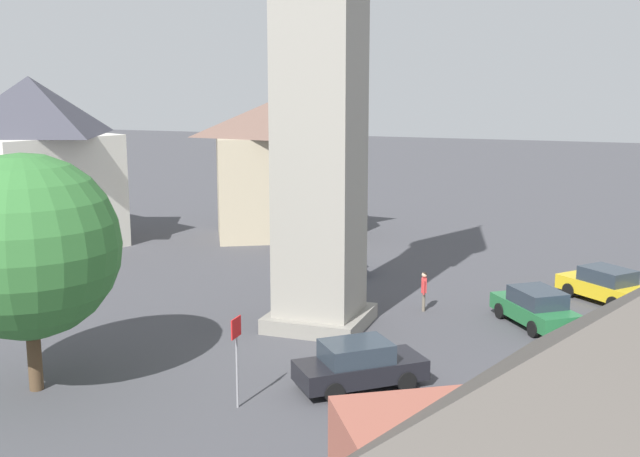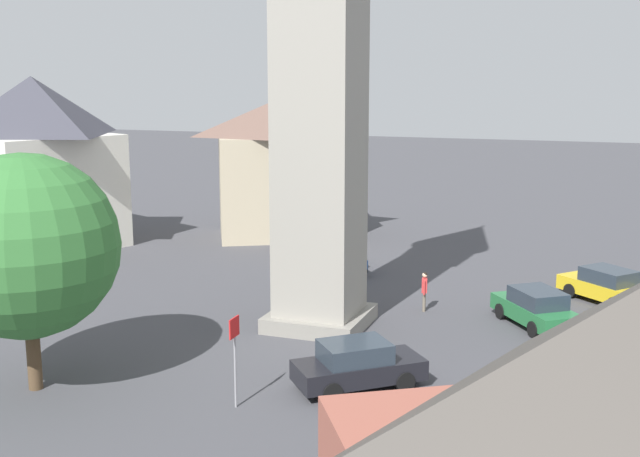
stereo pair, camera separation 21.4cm
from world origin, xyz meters
The scene contains 11 objects.
ground_plane centered at (0.00, 0.00, 0.00)m, with size 200.00×200.00×0.00m, color #424247.
car_blue_kerb centered at (-2.85, 8.07, 0.76)m, with size 4.32×3.82×1.53m.
car_silver_kerb centered at (5.52, 3.30, 0.76)m, with size 3.97×4.23×1.53m.
car_red_corner centered at (-7.42, 10.68, 0.76)m, with size 3.97×4.23×1.53m.
car_white_side centered at (-8.91, -2.27, 0.76)m, with size 4.30×3.85×1.53m.
pedestrian centered at (-3.37, 3.47, 1.01)m, with size 0.55×0.28×1.69m.
tree centered at (9.12, -6.29, 4.64)m, with size 5.75×5.75×7.52m.
building_shop_left centered at (-8.48, -20.55, 5.02)m, with size 10.26×10.57×9.83m.
building_terrace_right centered at (-15.82, -8.48, 4.32)m, with size 8.22×9.16×8.48m.
lamp_post centered at (-4.42, -3.35, 3.77)m, with size 0.36×0.36×5.74m.
road_sign centered at (8.21, 0.31, 1.90)m, with size 0.60×0.07×2.80m.
Camera 2 is at (27.85, 10.17, 9.70)m, focal length 43.55 mm.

